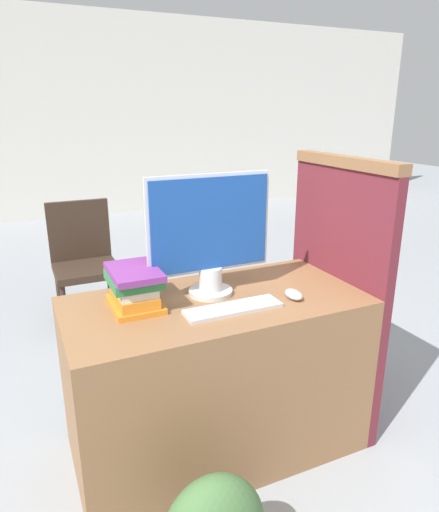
# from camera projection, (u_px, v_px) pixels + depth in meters

# --- Properties ---
(ground_plane) EXTENTS (20.00, 20.00, 0.00)m
(ground_plane) POSITION_uv_depth(u_px,v_px,m) (247.00, 493.00, 1.88)
(ground_plane) COLOR #93999E
(wall_back) EXTENTS (12.00, 0.06, 2.80)m
(wall_back) POSITION_uv_depth(u_px,v_px,m) (61.00, 117.00, 6.26)
(wall_back) COLOR silver
(wall_back) RESTS_ON ground_plane
(desk) EXTENTS (1.27, 0.63, 0.74)m
(desk) POSITION_uv_depth(u_px,v_px,m) (216.00, 376.00, 2.04)
(desk) COLOR #8C603D
(desk) RESTS_ON ground_plane
(carrel_divider) EXTENTS (0.07, 0.69, 1.31)m
(carrel_divider) POSITION_uv_depth(u_px,v_px,m) (336.00, 290.00, 2.24)
(carrel_divider) COLOR maroon
(carrel_divider) RESTS_ON ground_plane
(monitor) EXTENTS (0.55, 0.19, 0.52)m
(monitor) POSITION_uv_depth(u_px,v_px,m) (210.00, 235.00, 1.91)
(monitor) COLOR silver
(monitor) RESTS_ON desk
(keyboard) EXTENTS (0.40, 0.11, 0.02)m
(keyboard) POSITION_uv_depth(u_px,v_px,m) (233.00, 308.00, 1.82)
(keyboard) COLOR silver
(keyboard) RESTS_ON desk
(mouse) EXTENTS (0.06, 0.10, 0.04)m
(mouse) POSITION_uv_depth(u_px,v_px,m) (294.00, 294.00, 1.93)
(mouse) COLOR silver
(mouse) RESTS_ON desk
(book_stack) EXTENTS (0.20, 0.28, 0.16)m
(book_stack) POSITION_uv_depth(u_px,v_px,m) (134.00, 287.00, 1.83)
(book_stack) COLOR orange
(book_stack) RESTS_ON desk
(far_chair) EXTENTS (0.44, 0.44, 0.88)m
(far_chair) POSITION_uv_depth(u_px,v_px,m) (84.00, 257.00, 3.31)
(far_chair) COLOR #38281E
(far_chair) RESTS_ON ground_plane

